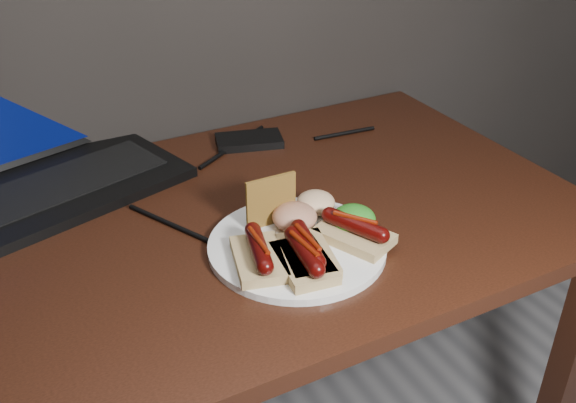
% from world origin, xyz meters
% --- Properties ---
extents(desk, '(1.40, 0.70, 0.75)m').
position_xyz_m(desk, '(0.00, 1.38, 0.66)').
color(desk, '#36170D').
rests_on(desk, ground).
extents(laptop, '(0.46, 0.42, 0.25)m').
position_xyz_m(laptop, '(-0.13, 1.67, 0.81)').
color(laptop, black).
rests_on(laptop, desk).
extents(hard_drive, '(0.15, 0.11, 0.02)m').
position_xyz_m(hard_drive, '(0.25, 1.63, 0.76)').
color(hard_drive, black).
rests_on(hard_drive, desk).
extents(desk_cables, '(0.97, 0.36, 0.01)m').
position_xyz_m(desk_cables, '(0.03, 1.54, 0.75)').
color(desk_cables, black).
rests_on(desk_cables, desk).
extents(plate, '(0.35, 0.35, 0.01)m').
position_xyz_m(plate, '(0.15, 1.26, 0.76)').
color(plate, white).
rests_on(plate, desk).
extents(bread_sausage_left, '(0.10, 0.13, 0.04)m').
position_xyz_m(bread_sausage_left, '(0.08, 1.23, 0.78)').
color(bread_sausage_left, tan).
rests_on(bread_sausage_left, plate).
extents(bread_sausage_center, '(0.09, 0.13, 0.04)m').
position_xyz_m(bread_sausage_center, '(0.15, 1.21, 0.78)').
color(bread_sausage_center, tan).
rests_on(bread_sausage_center, plate).
extents(bread_sausage_right, '(0.11, 0.13, 0.04)m').
position_xyz_m(bread_sausage_right, '(0.24, 1.22, 0.78)').
color(bread_sausage_right, tan).
rests_on(bread_sausage_right, plate).
extents(bread_sausage_extra, '(0.08, 0.12, 0.04)m').
position_xyz_m(bread_sausage_extra, '(0.13, 1.20, 0.78)').
color(bread_sausage_extra, tan).
rests_on(bread_sausage_extra, plate).
extents(crispbread, '(0.09, 0.01, 0.08)m').
position_xyz_m(crispbread, '(0.14, 1.32, 0.80)').
color(crispbread, olive).
rests_on(crispbread, plate).
extents(salad_greens, '(0.07, 0.07, 0.04)m').
position_xyz_m(salad_greens, '(0.25, 1.25, 0.78)').
color(salad_greens, '#1D6113').
rests_on(salad_greens, plate).
extents(salsa_mound, '(0.07, 0.07, 0.04)m').
position_xyz_m(salsa_mound, '(0.17, 1.30, 0.78)').
color(salsa_mound, maroon).
rests_on(salsa_mound, plate).
extents(coleslaw_mound, '(0.06, 0.06, 0.04)m').
position_xyz_m(coleslaw_mound, '(0.23, 1.32, 0.78)').
color(coleslaw_mound, beige).
rests_on(coleslaw_mound, plate).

